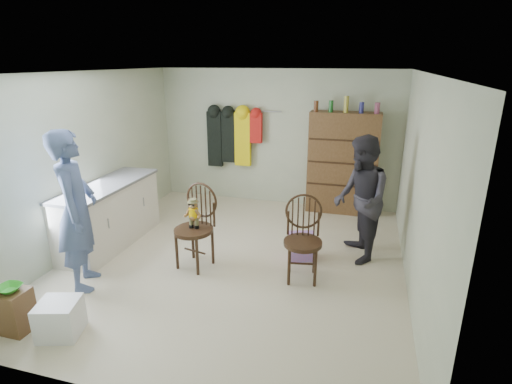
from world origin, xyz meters
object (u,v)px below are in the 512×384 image
(counter, at_px, (110,214))
(dresser, at_px, (342,163))
(chair_far, at_px, (303,235))
(chair_front, at_px, (196,221))

(counter, height_order, dresser, dresser)
(counter, relative_size, dresser, 0.90)
(chair_far, relative_size, dresser, 0.52)
(chair_front, xyz_separation_m, dresser, (1.69, 2.56, 0.27))
(counter, distance_m, chair_front, 1.54)
(chair_far, bearing_deg, chair_front, 173.03)
(chair_front, distance_m, dresser, 3.08)
(dresser, bearing_deg, counter, -144.31)
(chair_far, bearing_deg, counter, 166.60)
(chair_far, xyz_separation_m, dresser, (0.28, 2.49, 0.33))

